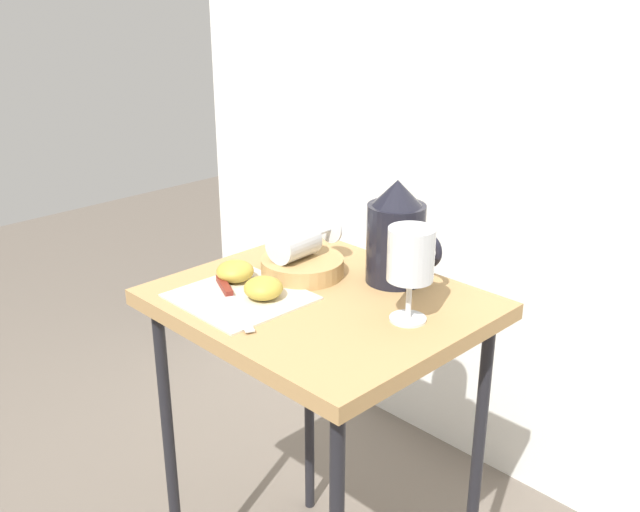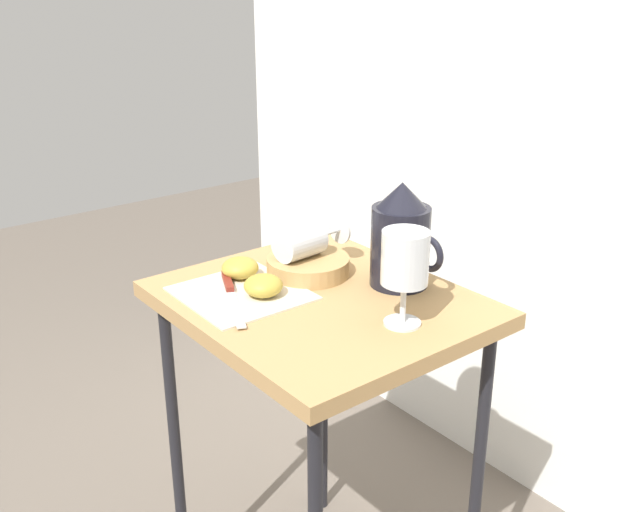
% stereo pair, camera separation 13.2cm
% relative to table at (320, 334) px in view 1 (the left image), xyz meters
% --- Properties ---
extents(curtain_drape, '(2.40, 0.03, 1.98)m').
position_rel_table_xyz_m(curtain_drape, '(0.00, 0.69, 0.33)').
color(curtain_drape, white).
rests_on(curtain_drape, ground_plane).
extents(table, '(0.56, 0.48, 0.74)m').
position_rel_table_xyz_m(table, '(0.00, 0.00, 0.00)').
color(table, '#AD8451').
rests_on(table, ground_plane).
extents(linen_napkin, '(0.22, 0.21, 0.00)m').
position_rel_table_xyz_m(linen_napkin, '(-0.10, -0.11, 0.08)').
color(linen_napkin, beige).
rests_on(linen_napkin, table).
extents(basket_tray, '(0.16, 0.16, 0.03)m').
position_rel_table_xyz_m(basket_tray, '(-0.10, 0.05, 0.09)').
color(basket_tray, tan).
rests_on(basket_tray, table).
extents(pitcher, '(0.16, 0.11, 0.20)m').
position_rel_table_xyz_m(pitcher, '(0.05, 0.15, 0.16)').
color(pitcher, black).
rests_on(pitcher, table).
extents(wine_glass_upright, '(0.08, 0.08, 0.17)m').
position_rel_table_xyz_m(wine_glass_upright, '(0.17, 0.04, 0.19)').
color(wine_glass_upright, silver).
rests_on(wine_glass_upright, table).
extents(wine_glass_tipped_near, '(0.07, 0.16, 0.07)m').
position_rel_table_xyz_m(wine_glass_tipped_near, '(-0.11, 0.04, 0.15)').
color(wine_glass_tipped_near, silver).
rests_on(wine_glass_tipped_near, basket_tray).
extents(apple_half_left, '(0.07, 0.07, 0.04)m').
position_rel_table_xyz_m(apple_half_left, '(-0.16, -0.07, 0.10)').
color(apple_half_left, '#B29938').
rests_on(apple_half_left, linen_napkin).
extents(apple_half_right, '(0.07, 0.07, 0.04)m').
position_rel_table_xyz_m(apple_half_right, '(-0.06, -0.08, 0.10)').
color(apple_half_right, '#B29938').
rests_on(apple_half_right, linen_napkin).
extents(knife, '(0.22, 0.11, 0.01)m').
position_rel_table_xyz_m(knife, '(-0.11, -0.12, 0.09)').
color(knife, silver).
rests_on(knife, linen_napkin).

